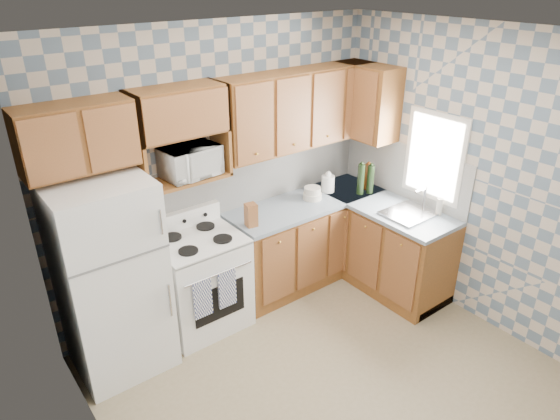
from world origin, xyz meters
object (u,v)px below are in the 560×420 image
at_px(refrigerator, 111,279).
at_px(microwave, 190,161).
at_px(stove_body, 201,283).
at_px(electric_kettle, 328,184).

distance_m(refrigerator, microwave, 1.16).
xyz_separation_m(stove_body, electric_kettle, (1.62, 0.06, 0.56)).
xyz_separation_m(stove_body, microwave, (0.07, 0.16, 1.13)).
height_order(stove_body, microwave, microwave).
height_order(refrigerator, electric_kettle, refrigerator).
relative_size(stove_body, electric_kettle, 5.10).
height_order(refrigerator, stove_body, refrigerator).
distance_m(refrigerator, electric_kettle, 2.43).
height_order(refrigerator, microwave, microwave).
distance_m(stove_body, microwave, 1.15).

